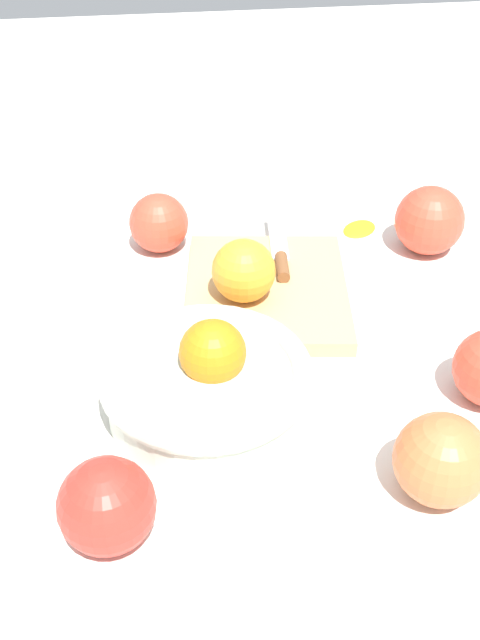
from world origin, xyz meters
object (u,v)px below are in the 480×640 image
(apple_front_right, at_px, (429,220))
(bowl, at_px, (207,383))
(apple_back_left, at_px, (107,506))
(cutting_board, at_px, (266,291))
(apple_back_right, at_px, (159,223))
(orange_on_board, at_px, (244,271))
(apple_front_left, at_px, (441,460))
(knife, at_px, (280,253))

(apple_front_right, bearing_deg, bowl, 129.94)
(apple_back_left, bearing_deg, cutting_board, -29.53)
(apple_back_right, xyz_separation_m, apple_back_left, (-0.42, 0.06, 0.00))
(cutting_board, xyz_separation_m, apple_front_right, (0.07, -0.21, 0.03))
(orange_on_board, relative_size, apple_back_left, 0.90)
(apple_front_left, distance_m, apple_back_right, 0.46)
(cutting_board, bearing_deg, apple_back_left, 150.47)
(apple_front_left, bearing_deg, knife, 11.31)
(knife, xyz_separation_m, apple_front_right, (0.02, -0.18, 0.02))
(bowl, xyz_separation_m, knife, (0.23, -0.11, -0.01))
(apple_front_left, bearing_deg, apple_back_left, 92.26)
(cutting_board, bearing_deg, apple_back_right, 43.17)
(apple_front_left, xyz_separation_m, apple_back_left, (-0.01, 0.27, -0.00))
(cutting_board, distance_m, orange_on_board, 0.06)
(orange_on_board, relative_size, knife, 0.44)
(orange_on_board, xyz_separation_m, apple_back_right, (0.14, 0.08, -0.02))
(orange_on_board, height_order, apple_back_left, orange_on_board)
(bowl, height_order, apple_back_right, bowl)
(bowl, distance_m, apple_back_left, 0.16)
(orange_on_board, bearing_deg, apple_front_left, -155.70)
(bowl, bearing_deg, knife, -25.45)
(apple_front_right, bearing_deg, orange_on_board, 111.57)
(cutting_board, bearing_deg, orange_on_board, 124.93)
(orange_on_board, bearing_deg, knife, -35.14)
(cutting_board, relative_size, apple_front_right, 2.52)
(apple_front_left, height_order, apple_back_right, apple_front_left)
(knife, distance_m, apple_back_right, 0.15)
(orange_on_board, xyz_separation_m, knife, (0.08, -0.05, -0.03))
(orange_on_board, relative_size, apple_back_right, 0.95)
(bowl, distance_m, cutting_board, 0.19)
(bowl, relative_size, knife, 1.26)
(apple_front_left, relative_size, apple_back_right, 1.09)
(knife, bearing_deg, cutting_board, 155.98)
(apple_back_right, bearing_deg, bowl, -174.10)
(cutting_board, distance_m, apple_front_left, 0.31)
(cutting_board, height_order, apple_back_left, apple_back_left)
(bowl, distance_m, apple_front_right, 0.38)
(apple_front_left, height_order, apple_front_right, apple_front_right)
(knife, xyz_separation_m, apple_back_left, (-0.36, 0.20, 0.02))
(bowl, distance_m, apple_front_left, 0.22)
(orange_on_board, distance_m, apple_front_left, 0.30)
(bowl, relative_size, cutting_board, 0.94)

